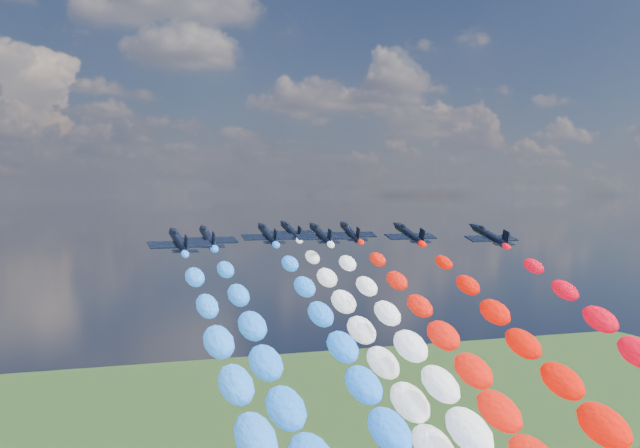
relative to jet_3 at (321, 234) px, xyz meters
name	(u,v)px	position (x,y,z in m)	size (l,w,h in m)	color
jet_0	(179,241)	(-27.37, -13.30, 0.00)	(9.32, 12.50, 2.75)	black
jet_1	(208,238)	(-21.13, -4.03, 0.00)	(9.32, 12.50, 2.75)	black
jet_2	(268,234)	(-9.09, 2.43, 0.00)	(9.32, 12.50, 2.75)	black
jet_3	(321,234)	(0.00, 0.00, 0.00)	(9.32, 12.50, 2.75)	black
jet_4	(291,231)	(-1.25, 13.63, 0.00)	(9.32, 12.50, 2.75)	black
trail_4	(421,446)	(-1.25, -41.65, -25.22)	(6.23, 106.65, 53.63)	white
jet_5	(350,232)	(7.81, 5.38, 0.00)	(9.32, 12.50, 2.75)	black
jet_6	(409,234)	(15.44, -4.07, 0.00)	(9.32, 12.50, 2.75)	black
jet_7	(490,236)	(25.51, -14.61, 0.00)	(9.32, 12.50, 2.75)	black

